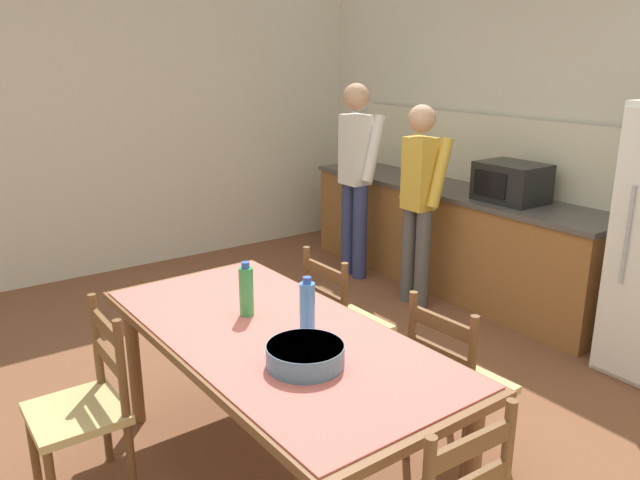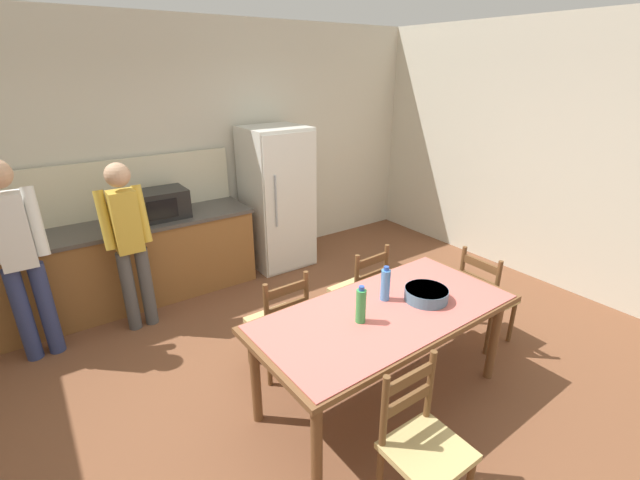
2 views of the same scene
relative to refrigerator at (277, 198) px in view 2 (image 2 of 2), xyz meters
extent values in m
plane|color=brown|center=(-0.90, -2.19, -0.87)|extent=(8.32, 8.32, 0.00)
cube|color=beige|center=(-0.90, 0.47, 0.58)|extent=(6.52, 0.12, 2.90)
cube|color=beige|center=(2.36, -2.19, 0.58)|extent=(0.12, 5.20, 2.90)
cube|color=brown|center=(-2.00, 0.04, -0.44)|extent=(3.02, 0.62, 0.85)
cube|color=#4C4742|center=(-2.00, 0.04, 0.00)|extent=(3.06, 0.66, 0.04)
cube|color=#B7BCC1|center=(-2.68, 0.04, 0.01)|extent=(0.52, 0.38, 0.02)
cube|color=beige|center=(-2.00, 0.35, 0.32)|extent=(3.02, 0.03, 0.60)
cube|color=silver|center=(0.00, 0.01, 0.00)|extent=(0.73, 0.68, 1.73)
cube|color=silver|center=(0.00, -0.34, 0.00)|extent=(0.70, 0.02, 1.66)
cylinder|color=#A5AAB2|center=(-0.22, -0.36, 0.09)|extent=(0.02, 0.02, 0.61)
cube|color=black|center=(-1.38, 0.02, 0.17)|extent=(0.50, 0.38, 0.30)
cube|color=black|center=(-1.43, -0.17, 0.17)|extent=(0.30, 0.01, 0.19)
cylinder|color=brown|center=(-1.47, -2.98, -0.50)|extent=(0.07, 0.07, 0.73)
cylinder|color=brown|center=(0.28, -2.94, -0.50)|extent=(0.07, 0.07, 0.73)
cylinder|color=brown|center=(-1.49, -2.26, -0.50)|extent=(0.07, 0.07, 0.73)
cylinder|color=brown|center=(0.26, -2.22, -0.50)|extent=(0.07, 0.07, 0.73)
cube|color=brown|center=(-0.61, -2.60, -0.12)|extent=(1.97, 0.97, 0.04)
cube|color=#D1665B|center=(-0.61, -2.60, -0.09)|extent=(1.89, 0.93, 0.01)
cylinder|color=green|center=(-0.85, -2.60, 0.03)|extent=(0.07, 0.07, 0.24)
cylinder|color=#2D51B2|center=(-0.85, -2.60, 0.17)|extent=(0.04, 0.04, 0.03)
cylinder|color=#4C8ED6|center=(-0.51, -2.48, 0.03)|extent=(0.07, 0.07, 0.24)
cylinder|color=#2D51B2|center=(-0.51, -2.48, 0.17)|extent=(0.04, 0.04, 0.03)
cylinder|color=slate|center=(-0.26, -2.66, -0.04)|extent=(0.32, 0.32, 0.09)
cylinder|color=slate|center=(-0.26, -2.66, -0.01)|extent=(0.31, 0.31, 0.02)
cylinder|color=brown|center=(-0.02, -1.62, -0.66)|extent=(0.04, 0.04, 0.41)
cylinder|color=brown|center=(-0.38, -1.64, -0.66)|extent=(0.04, 0.04, 0.41)
cylinder|color=brown|center=(0.00, -1.96, -0.66)|extent=(0.04, 0.04, 0.41)
cylinder|color=brown|center=(-0.36, -1.98, -0.66)|extent=(0.04, 0.04, 0.41)
cube|color=tan|center=(-0.19, -1.80, -0.44)|extent=(0.44, 0.42, 0.04)
cylinder|color=brown|center=(0.00, -1.96, -0.19)|extent=(0.04, 0.04, 0.46)
cylinder|color=brown|center=(-0.36, -1.98, -0.19)|extent=(0.04, 0.04, 0.46)
cube|color=brown|center=(-0.18, -1.97, -0.06)|extent=(0.36, 0.04, 0.07)
cube|color=brown|center=(-0.18, -1.97, -0.21)|extent=(0.36, 0.04, 0.07)
cylinder|color=brown|center=(-0.89, -1.64, -0.66)|extent=(0.04, 0.04, 0.41)
cylinder|color=brown|center=(-1.25, -1.65, -0.66)|extent=(0.04, 0.04, 0.41)
cylinder|color=brown|center=(-0.88, -1.98, -0.66)|extent=(0.04, 0.04, 0.41)
cylinder|color=brown|center=(-1.24, -1.99, -0.66)|extent=(0.04, 0.04, 0.41)
cube|color=tan|center=(-1.06, -1.82, -0.44)|extent=(0.43, 0.41, 0.04)
cylinder|color=brown|center=(-0.88, -1.98, -0.19)|extent=(0.04, 0.04, 0.46)
cylinder|color=brown|center=(-1.24, -1.99, -0.19)|extent=(0.04, 0.04, 0.46)
cube|color=brown|center=(-1.06, -1.99, -0.06)|extent=(0.36, 0.03, 0.07)
cube|color=brown|center=(-1.06, -1.99, -0.21)|extent=(0.36, 0.03, 0.07)
cylinder|color=brown|center=(-1.21, -3.23, -0.66)|extent=(0.04, 0.04, 0.41)
cylinder|color=brown|center=(-0.85, -3.23, -0.66)|extent=(0.04, 0.04, 0.41)
cube|color=tan|center=(-1.03, -3.40, -0.44)|extent=(0.42, 0.40, 0.04)
cylinder|color=brown|center=(-1.21, -3.23, -0.19)|extent=(0.04, 0.04, 0.46)
cylinder|color=brown|center=(-0.85, -3.23, -0.19)|extent=(0.04, 0.04, 0.46)
cube|color=brown|center=(-1.03, -3.23, -0.06)|extent=(0.36, 0.03, 0.07)
cube|color=brown|center=(-1.03, -3.23, -0.21)|extent=(0.36, 0.03, 0.07)
cylinder|color=brown|center=(0.86, -2.75, -0.66)|extent=(0.04, 0.04, 0.41)
cylinder|color=brown|center=(0.87, -2.39, -0.66)|extent=(0.04, 0.04, 0.41)
cylinder|color=brown|center=(0.52, -2.74, -0.66)|extent=(0.04, 0.04, 0.41)
cylinder|color=brown|center=(0.53, -2.38, -0.66)|extent=(0.04, 0.04, 0.41)
cube|color=tan|center=(0.70, -2.57, -0.44)|extent=(0.41, 0.43, 0.04)
cylinder|color=brown|center=(0.52, -2.74, -0.19)|extent=(0.04, 0.04, 0.46)
cylinder|color=brown|center=(0.53, -2.38, -0.19)|extent=(0.04, 0.04, 0.46)
cube|color=brown|center=(0.53, -2.56, -0.06)|extent=(0.03, 0.36, 0.07)
cube|color=brown|center=(0.53, -2.56, -0.21)|extent=(0.03, 0.36, 0.07)
cylinder|color=navy|center=(-2.76, -0.49, -0.43)|extent=(0.13, 0.13, 0.87)
cylinder|color=navy|center=(-2.59, -0.49, -0.43)|extent=(0.13, 0.13, 0.87)
cube|color=white|center=(-2.68, -0.49, 0.31)|extent=(0.24, 0.20, 0.61)
cylinder|color=white|center=(-2.51, -0.42, 0.33)|extent=(0.10, 0.23, 0.58)
cylinder|color=#4C4C4C|center=(-1.93, -0.51, -0.46)|extent=(0.12, 0.12, 0.80)
cylinder|color=#4C4C4C|center=(-1.77, -0.51, -0.46)|extent=(0.12, 0.12, 0.80)
cube|color=gold|center=(-1.85, -0.51, 0.22)|extent=(0.23, 0.18, 0.57)
sphere|color=tan|center=(-1.85, -0.51, 0.65)|extent=(0.21, 0.21, 0.21)
cylinder|color=gold|center=(-2.00, -0.44, 0.25)|extent=(0.09, 0.22, 0.54)
cylinder|color=gold|center=(-1.69, -0.44, 0.25)|extent=(0.09, 0.22, 0.54)
camera|label=1|loc=(1.63, -3.93, 1.13)|focal=35.00mm
camera|label=2|loc=(-2.50, -4.47, 1.52)|focal=24.00mm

